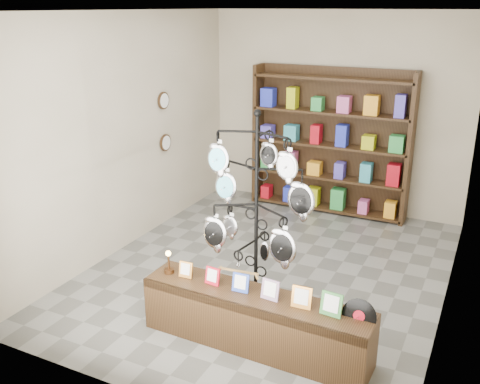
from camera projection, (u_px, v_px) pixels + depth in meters
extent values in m
plane|color=slate|center=(269.00, 270.00, 6.51)|extent=(5.00, 5.00, 0.00)
plane|color=#C2B49C|center=(335.00, 113.00, 8.13)|extent=(4.00, 0.00, 4.00)
plane|color=#C2B49C|center=(137.00, 230.00, 3.89)|extent=(4.00, 0.00, 4.00)
plane|color=#C2B49C|center=(128.00, 133.00, 6.84)|extent=(0.00, 5.00, 5.00)
plane|color=#C2B49C|center=(461.00, 174.00, 5.18)|extent=(0.00, 5.00, 5.00)
plane|color=white|center=(274.00, 10.00, 5.52)|extent=(5.00, 5.00, 0.00)
cylinder|color=black|center=(255.00, 317.00, 5.50)|extent=(0.45, 0.45, 0.03)
cylinder|color=black|center=(256.00, 224.00, 5.16)|extent=(0.04, 0.04, 2.11)
sphere|color=black|center=(257.00, 113.00, 4.80)|extent=(0.07, 0.07, 0.07)
ellipsoid|color=silver|center=(264.00, 251.00, 5.48)|extent=(0.11, 0.04, 0.22)
cube|color=#A98646|center=(238.00, 271.00, 5.05)|extent=(0.40, 0.06, 0.04)
cube|color=black|center=(255.00, 321.00, 4.98)|extent=(2.21, 0.50, 0.54)
cube|color=orange|center=(186.00, 270.00, 5.19)|extent=(0.14, 0.05, 0.16)
cube|color=#B50E1E|center=(213.00, 276.00, 5.06)|extent=(0.15, 0.06, 0.17)
cube|color=#263FA5|center=(241.00, 283.00, 4.93)|extent=(0.16, 0.06, 0.18)
cube|color=#E54C33|center=(270.00, 290.00, 4.79)|extent=(0.17, 0.06, 0.19)
cube|color=orange|center=(302.00, 297.00, 4.66)|extent=(0.18, 0.06, 0.20)
cube|color=#337233|center=(331.00, 304.00, 4.54)|extent=(0.19, 0.07, 0.21)
cylinder|color=black|center=(359.00, 316.00, 4.51)|extent=(0.30, 0.08, 0.29)
cylinder|color=#B50E1E|center=(359.00, 316.00, 4.51)|extent=(0.10, 0.03, 0.10)
cylinder|color=#4B2C15|center=(169.00, 271.00, 5.30)|extent=(0.10, 0.10, 0.04)
cylinder|color=#4B2C15|center=(169.00, 263.00, 5.27)|extent=(0.02, 0.02, 0.14)
sphere|color=#FFBF59|center=(168.00, 253.00, 5.23)|extent=(0.06, 0.06, 0.06)
cube|color=black|center=(333.00, 139.00, 8.21)|extent=(2.40, 0.04, 2.20)
cube|color=black|center=(259.00, 134.00, 8.57)|extent=(0.06, 0.36, 2.20)
cube|color=black|center=(410.00, 151.00, 7.59)|extent=(0.06, 0.36, 2.20)
cube|color=black|center=(326.00, 207.00, 8.42)|extent=(2.36, 0.36, 0.04)
cube|color=black|center=(328.00, 176.00, 8.26)|extent=(2.36, 0.36, 0.03)
cube|color=black|center=(329.00, 145.00, 8.09)|extent=(2.36, 0.36, 0.04)
cube|color=black|center=(331.00, 112.00, 7.93)|extent=(2.36, 0.36, 0.04)
cube|color=black|center=(333.00, 78.00, 7.76)|extent=(2.36, 0.36, 0.04)
cylinder|color=black|center=(163.00, 101.00, 7.41)|extent=(0.03, 0.24, 0.24)
cylinder|color=black|center=(165.00, 143.00, 7.61)|extent=(0.03, 0.24, 0.24)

